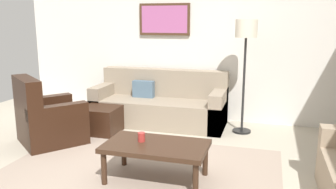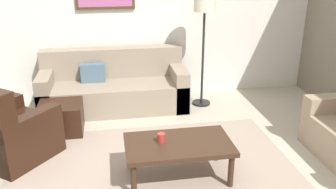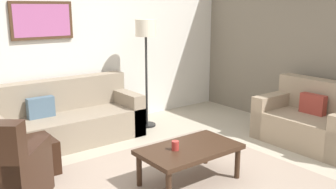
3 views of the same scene
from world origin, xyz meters
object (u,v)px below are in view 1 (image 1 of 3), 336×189
couch_main (161,105)px  lamp_standing (246,40)px  ottoman (101,120)px  framed_artwork (164,19)px  coffee_table (156,148)px  armchair_leather (46,122)px  cup (141,137)px

couch_main → lamp_standing: lamp_standing is taller
ottoman → framed_artwork: bearing=59.6°
couch_main → coffee_table: couch_main is taller
armchair_leather → framed_artwork: bearing=56.4°
coffee_table → framed_artwork: 2.89m
couch_main → lamp_standing: 1.76m
couch_main → framed_artwork: size_ratio=2.44×
cup → lamp_standing: size_ratio=0.06×
couch_main → ottoman: size_ratio=3.87×
armchair_leather → coffee_table: armchair_leather is taller
cup → lamp_standing: bearing=63.9°
ottoman → cup: bearing=-48.3°
armchair_leather → cup: armchair_leather is taller
couch_main → cup: bearing=-78.2°
couch_main → ottoman: couch_main is taller
cup → ottoman: bearing=131.7°
couch_main → coffee_table: bearing=-73.8°
coffee_table → framed_artwork: size_ratio=1.24×
cup → framed_artwork: bearing=101.1°
armchair_leather → ottoman: armchair_leather is taller
cup → framed_artwork: framed_artwork is taller
couch_main → ottoman: bearing=-133.7°
couch_main → framed_artwork: bearing=97.3°
ottoman → couch_main: bearing=46.3°
coffee_table → ottoman: bearing=135.1°
couch_main → coffee_table: 2.16m
coffee_table → framed_artwork: framed_artwork is taller
ottoman → lamp_standing: 2.48m
lamp_standing → coffee_table: bearing=-111.4°
couch_main → armchair_leather: armchair_leather is taller
ottoman → armchair_leather: bearing=-128.7°
ottoman → cup: cup is taller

